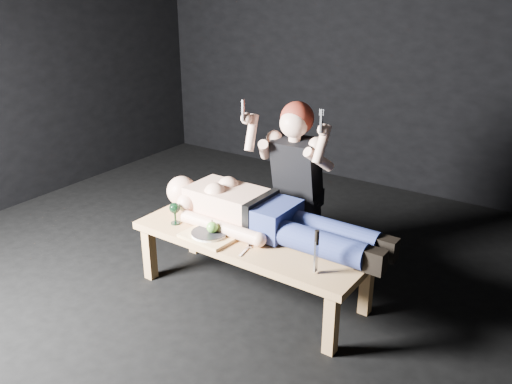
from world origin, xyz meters
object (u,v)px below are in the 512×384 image
(carving_knife, at_px, (316,252))
(goblet, at_px, (175,213))
(serving_tray, at_px, (209,236))
(lying_man, at_px, (269,212))
(kneeling_woman, at_px, (301,182))
(table, at_px, (252,266))

(carving_knife, bearing_deg, goblet, 178.69)
(serving_tray, bearing_deg, lying_man, 46.18)
(lying_man, xyz_separation_m, serving_tray, (-0.28, -0.29, -0.13))
(kneeling_woman, height_order, carving_knife, kneeling_woman)
(serving_tray, bearing_deg, kneeling_woman, 71.12)
(serving_tray, xyz_separation_m, carving_knife, (0.80, -0.01, 0.13))
(kneeling_woman, distance_m, serving_tray, 0.83)
(goblet, xyz_separation_m, carving_knife, (1.13, -0.05, 0.06))
(table, distance_m, kneeling_woman, 0.73)
(lying_man, bearing_deg, table, -114.73)
(lying_man, height_order, goblet, lying_man)
(kneeling_woman, bearing_deg, goblet, -132.19)
(table, xyz_separation_m, lying_man, (0.06, 0.12, 0.37))
(table, bearing_deg, serving_tray, -140.64)
(kneeling_woman, bearing_deg, lying_man, -90.79)
(table, relative_size, lying_man, 0.91)
(kneeling_woman, xyz_separation_m, carving_knife, (0.54, -0.78, -0.07))
(serving_tray, xyz_separation_m, goblet, (-0.33, 0.04, 0.07))
(lying_man, distance_m, carving_knife, 0.60)
(table, xyz_separation_m, goblet, (-0.55, -0.14, 0.30))
(table, distance_m, goblet, 0.64)
(kneeling_woman, distance_m, carving_knife, 0.95)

